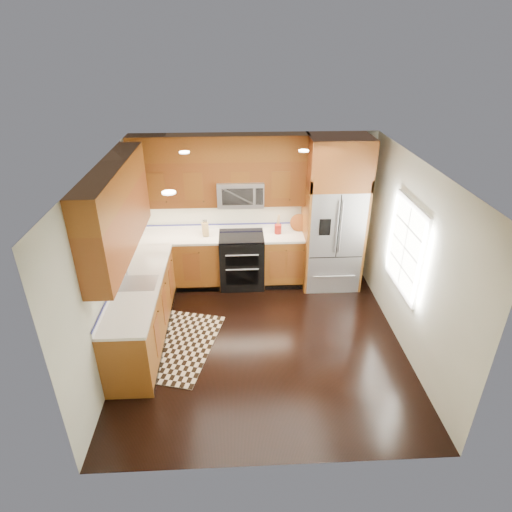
{
  "coord_description": "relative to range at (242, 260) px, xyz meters",
  "views": [
    {
      "loc": [
        -0.34,
        -4.91,
        4.02
      ],
      "look_at": [
        -0.05,
        0.6,
        1.11
      ],
      "focal_mm": 30.0,
      "sensor_mm": 36.0,
      "label": 1
    }
  ],
  "objects": [
    {
      "name": "microwave",
      "position": [
        -0.0,
        0.13,
        1.19
      ],
      "size": [
        0.76,
        0.4,
        0.42
      ],
      "color": "#B2B2B7",
      "rests_on": "ground"
    },
    {
      "name": "wall_left",
      "position": [
        -1.75,
        -1.67,
        0.83
      ],
      "size": [
        0.02,
        4.0,
        2.6
      ],
      "primitive_type": "cube",
      "color": "beige",
      "rests_on": "ground"
    },
    {
      "name": "rug",
      "position": [
        -0.95,
        -1.68,
        -0.46
      ],
      "size": [
        1.31,
        1.76,
        0.01
      ],
      "primitive_type": "cube",
      "rotation": [
        0.0,
        0.0,
        -0.25
      ],
      "color": "black",
      "rests_on": "ground"
    },
    {
      "name": "window",
      "position": [
        2.23,
        -1.47,
        0.93
      ],
      "size": [
        0.04,
        1.1,
        1.3
      ],
      "color": "white",
      "rests_on": "ground"
    },
    {
      "name": "wall_back",
      "position": [
        0.25,
        0.33,
        0.83
      ],
      "size": [
        4.0,
        0.02,
        2.6
      ],
      "primitive_type": "cube",
      "color": "beige",
      "rests_on": "ground"
    },
    {
      "name": "utensil_crock",
      "position": [
        0.63,
        0.06,
        0.59
      ],
      "size": [
        0.13,
        0.13,
        0.34
      ],
      "color": "maroon",
      "rests_on": "countertop"
    },
    {
      "name": "ground",
      "position": [
        0.25,
        -1.67,
        -0.47
      ],
      "size": [
        4.0,
        4.0,
        0.0
      ],
      "primitive_type": "plane",
      "color": "black",
      "rests_on": "ground"
    },
    {
      "name": "refrigerator",
      "position": [
        1.55,
        -0.04,
        0.83
      ],
      "size": [
        0.98,
        0.75,
        2.6
      ],
      "color": "#B2B2B7",
      "rests_on": "ground"
    },
    {
      "name": "upper_cabinets",
      "position": [
        -0.9,
        -0.58,
        1.56
      ],
      "size": [
        2.85,
        3.0,
        1.15
      ],
      "color": "brown",
      "rests_on": "ground"
    },
    {
      "name": "wall_right",
      "position": [
        2.25,
        -1.67,
        0.83
      ],
      "size": [
        0.02,
        4.0,
        2.6
      ],
      "primitive_type": "cube",
      "color": "beige",
      "rests_on": "ground"
    },
    {
      "name": "knife_block",
      "position": [
        -0.61,
        0.06,
        0.59
      ],
      "size": [
        0.13,
        0.16,
        0.28
      ],
      "color": "tan",
      "rests_on": "countertop"
    },
    {
      "name": "base_cabinets",
      "position": [
        -0.98,
        -0.77,
        -0.02
      ],
      "size": [
        2.85,
        3.0,
        0.9
      ],
      "color": "brown",
      "rests_on": "ground"
    },
    {
      "name": "countertop",
      "position": [
        -0.84,
        -0.65,
        0.45
      ],
      "size": [
        2.86,
        3.01,
        0.04
      ],
      "color": "white",
      "rests_on": "base_cabinets"
    },
    {
      "name": "range",
      "position": [
        0.0,
        0.0,
        0.0
      ],
      "size": [
        0.76,
        0.67,
        0.95
      ],
      "color": "black",
      "rests_on": "ground"
    },
    {
      "name": "cutting_board",
      "position": [
        1.0,
        0.16,
        0.48
      ],
      "size": [
        0.36,
        0.36,
        0.02
      ],
      "primitive_type": "cylinder",
      "rotation": [
        0.0,
        0.0,
        -0.22
      ],
      "color": "brown",
      "rests_on": "countertop"
    },
    {
      "name": "sink_faucet",
      "position": [
        -1.48,
        -1.44,
        0.52
      ],
      "size": [
        0.54,
        0.44,
        0.37
      ],
      "color": "#B2B2B7",
      "rests_on": "countertop"
    }
  ]
}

